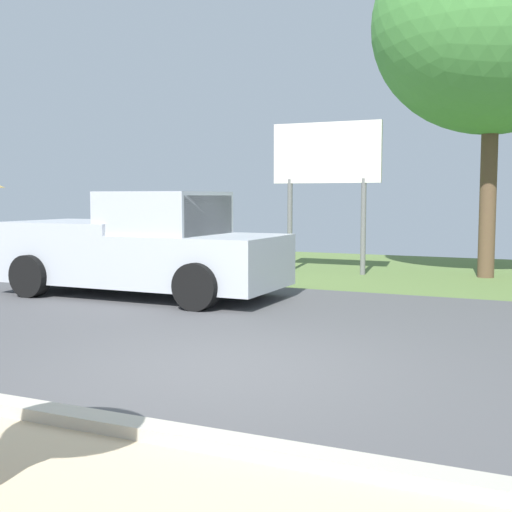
% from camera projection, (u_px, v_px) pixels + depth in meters
% --- Properties ---
extents(ground_plane, '(40.00, 22.00, 0.20)m').
position_uv_depth(ground_plane, '(312.00, 323.00, 9.68)').
color(ground_plane, '#4C4C4F').
extents(pickup_truck, '(5.20, 2.28, 1.88)m').
position_uv_depth(pickup_truck, '(143.00, 248.00, 12.02)').
color(pickup_truck, '#ADB2BA').
rests_on(pickup_truck, ground_plane).
extents(roadside_billboard, '(2.60, 0.12, 3.50)m').
position_uv_depth(roadside_billboard, '(326.00, 164.00, 15.41)').
color(roadside_billboard, slate).
rests_on(roadside_billboard, ground_plane).
extents(tree_center_back, '(5.20, 5.20, 7.86)m').
position_uv_depth(tree_center_back, '(493.00, 24.00, 14.27)').
color(tree_center_back, brown).
rests_on(tree_center_back, ground_plane).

